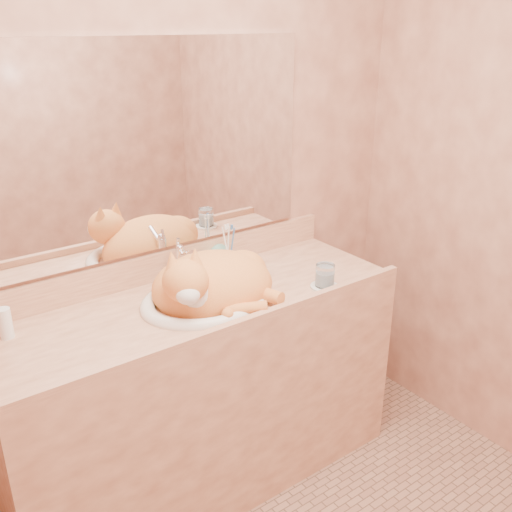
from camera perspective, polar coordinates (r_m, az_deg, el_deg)
wall_back at (r=2.27m, az=-9.64°, el=7.18°), size 2.40×0.02×2.50m
vanity_counter at (r=2.41m, az=-5.27°, el=-13.53°), size 1.60×0.55×0.85m
mirror at (r=2.23m, az=-9.73°, el=10.58°), size 1.30×0.02×0.80m
sink_basin at (r=2.15m, az=-5.00°, el=-2.64°), size 0.55×0.48×0.16m
faucet at (r=2.30m, az=-7.56°, el=-0.71°), size 0.07×0.13×0.18m
cat at (r=2.14m, az=-4.58°, el=-2.52°), size 0.56×0.50×0.26m
soap_dispenser at (r=2.35m, az=-3.12°, el=-0.14°), size 0.09×0.09×0.17m
toothbrush_cup at (r=2.41m, az=-2.66°, el=-0.53°), size 0.10×0.10×0.09m
toothbrushes at (r=2.38m, az=-2.69°, el=1.26°), size 0.03×0.03×0.21m
saucer at (r=2.29m, az=6.86°, el=-3.07°), size 0.11×0.11×0.01m
water_glass at (r=2.27m, az=6.92°, el=-1.94°), size 0.08×0.08×0.09m
lotion_bottle at (r=2.09m, az=-23.78°, el=-6.17°), size 0.04×0.04×0.11m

